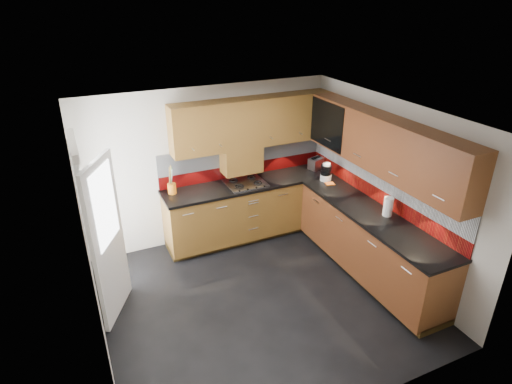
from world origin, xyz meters
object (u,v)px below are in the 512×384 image
gas_hob (246,183)px  food_processor (326,172)px  toaster (316,163)px  utensil_pot (172,187)px

gas_hob → food_processor: bearing=-18.3°
gas_hob → toaster: 1.30m
toaster → food_processor: size_ratio=1.03×
food_processor → gas_hob: bearing=161.7°
utensil_pot → toaster: 2.40m
gas_hob → toaster: bearing=3.8°
gas_hob → toaster: size_ratio=1.98×
gas_hob → utensil_pot: bearing=172.5°
gas_hob → toaster: (1.30, 0.09, 0.08)m
toaster → food_processor: 0.49m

